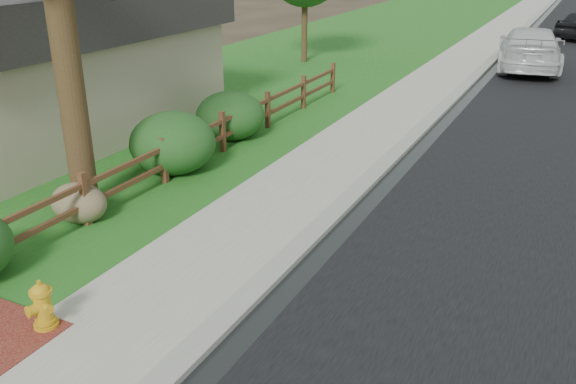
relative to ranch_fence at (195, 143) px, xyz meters
The scene contains 12 objects.
ground 7.37m from the ranch_fence, 60.64° to the right, with size 120.00×120.00×0.00m, color #31291A.
curb 28.88m from the ranch_fence, 82.04° to the left, with size 0.40×90.00×0.12m, color gray.
wet_gutter 28.94m from the ranch_fence, 81.35° to the left, with size 0.50×90.00×0.00m, color black.
sidewalk 28.73m from the ranch_fence, 84.61° to the left, with size 2.20×90.00×0.10m, color gray.
grass_strip 28.62m from the ranch_fence, 88.40° to the left, with size 1.60×90.00×0.06m, color #185519.
lawn_near 28.94m from the ranch_fence, 98.75° to the left, with size 9.00×90.00×0.04m, color #185519.
ranch_fence is the anchor object (origin of this frame).
fire_hydrant 6.69m from the ranch_fence, 73.51° to the right, with size 0.48×0.39×0.73m.
white_suv 16.96m from the ranch_fence, 70.72° to the left, with size 2.42×5.95×1.73m, color silver.
boulder 3.50m from the ranch_fence, 94.93° to the right, with size 1.17×0.88×0.78m, color brown.
shrub_b 2.39m from the ranch_fence, 101.28° to the left, with size 1.86×1.86×1.30m, color #214B1B.
shrub_c 0.55m from the ranch_fence, 123.52° to the right, with size 1.98×1.98×1.43m, color #214B1B.
Camera 1 is at (4.46, -4.84, 5.06)m, focal length 38.00 mm.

